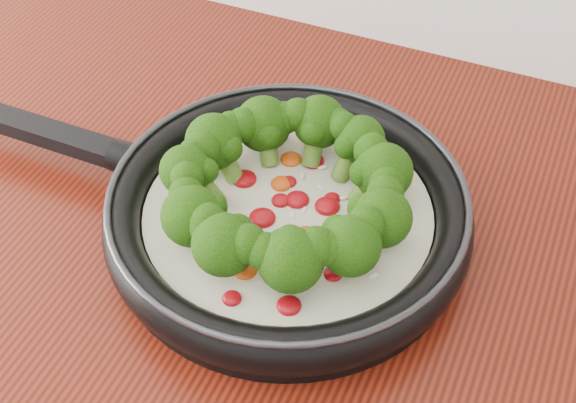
% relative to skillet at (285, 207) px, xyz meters
% --- Properties ---
extents(skillet, '(0.57, 0.37, 0.11)m').
position_rel_skillet_xyz_m(skillet, '(0.00, 0.00, 0.00)').
color(skillet, black).
rests_on(skillet, counter).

